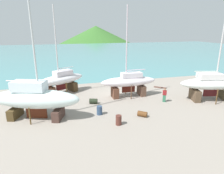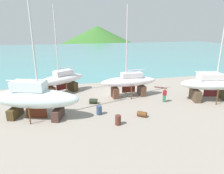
{
  "view_description": "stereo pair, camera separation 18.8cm",
  "coord_description": "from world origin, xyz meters",
  "px_view_note": "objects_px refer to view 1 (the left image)",
  "views": [
    {
      "loc": [
        -6.94,
        -23.6,
        8.41
      ],
      "look_at": [
        -0.81,
        -2.11,
        1.74
      ],
      "focal_mm": 31.56,
      "sensor_mm": 36.0,
      "label": 1
    },
    {
      "loc": [
        -6.76,
        -23.65,
        8.41
      ],
      "look_at": [
        -0.81,
        -2.11,
        1.74
      ],
      "focal_mm": 31.56,
      "sensor_mm": 36.0,
      "label": 2
    }
  ],
  "objects_px": {
    "sailboat_small_center": "(129,82)",
    "barrel_rust_mid": "(119,120)",
    "barrel_rust_near": "(99,110)",
    "worker": "(165,95)",
    "barrel_tipped_right": "(93,101)",
    "sailboat_mid_port": "(35,98)",
    "sailboat_far_slipway": "(212,84)",
    "barrel_ochre": "(142,114)",
    "sailboat_large_starboard": "(61,80)",
    "barrel_tar_black": "(196,81)",
    "barrel_blue_faded": "(198,84)"
  },
  "relations": [
    {
      "from": "barrel_rust_mid",
      "to": "barrel_tar_black",
      "type": "distance_m",
      "value": 19.35
    },
    {
      "from": "barrel_rust_near",
      "to": "sailboat_large_starboard",
      "type": "bearing_deg",
      "value": 112.69
    },
    {
      "from": "worker",
      "to": "sailboat_mid_port",
      "type": "bearing_deg",
      "value": -50.23
    },
    {
      "from": "barrel_ochre",
      "to": "barrel_rust_near",
      "type": "xyz_separation_m",
      "value": [
        -3.98,
        1.64,
        0.18
      ]
    },
    {
      "from": "sailboat_small_center",
      "to": "worker",
      "type": "bearing_deg",
      "value": 138.86
    },
    {
      "from": "worker",
      "to": "barrel_rust_mid",
      "type": "xyz_separation_m",
      "value": [
        -6.98,
        -4.03,
        -0.39
      ]
    },
    {
      "from": "sailboat_mid_port",
      "to": "barrel_ochre",
      "type": "relative_size",
      "value": 15.26
    },
    {
      "from": "barrel_rust_mid",
      "to": "sailboat_far_slipway",
      "type": "bearing_deg",
      "value": 13.64
    },
    {
      "from": "barrel_blue_faded",
      "to": "barrel_tipped_right",
      "type": "distance_m",
      "value": 17.18
    },
    {
      "from": "sailboat_small_center",
      "to": "sailboat_far_slipway",
      "type": "bearing_deg",
      "value": 157.16
    },
    {
      "from": "sailboat_small_center",
      "to": "worker",
      "type": "relative_size",
      "value": 6.71
    },
    {
      "from": "barrel_rust_near",
      "to": "worker",
      "type": "bearing_deg",
      "value": 9.67
    },
    {
      "from": "sailboat_large_starboard",
      "to": "barrel_ochre",
      "type": "xyz_separation_m",
      "value": [
        7.36,
        -9.71,
        -1.61
      ]
    },
    {
      "from": "barrel_rust_mid",
      "to": "barrel_rust_near",
      "type": "bearing_deg",
      "value": 114.23
    },
    {
      "from": "barrel_tipped_right",
      "to": "sailboat_mid_port",
      "type": "bearing_deg",
      "value": -159.45
    },
    {
      "from": "barrel_blue_faded",
      "to": "barrel_rust_mid",
      "type": "distance_m",
      "value": 18.02
    },
    {
      "from": "barrel_rust_near",
      "to": "barrel_tar_black",
      "type": "bearing_deg",
      "value": 23.41
    },
    {
      "from": "sailboat_far_slipway",
      "to": "barrel_ochre",
      "type": "height_order",
      "value": "sailboat_far_slipway"
    },
    {
      "from": "sailboat_far_slipway",
      "to": "barrel_rust_mid",
      "type": "height_order",
      "value": "sailboat_far_slipway"
    },
    {
      "from": "sailboat_small_center",
      "to": "barrel_ochre",
      "type": "distance_m",
      "value": 6.37
    },
    {
      "from": "sailboat_far_slipway",
      "to": "sailboat_mid_port",
      "type": "xyz_separation_m",
      "value": [
        -19.93,
        0.44,
        0.03
      ]
    },
    {
      "from": "barrel_rust_mid",
      "to": "barrel_ochre",
      "type": "distance_m",
      "value": 2.98
    },
    {
      "from": "worker",
      "to": "barrel_rust_mid",
      "type": "height_order",
      "value": "worker"
    },
    {
      "from": "barrel_ochre",
      "to": "barrel_blue_faded",
      "type": "bearing_deg",
      "value": 31.52
    },
    {
      "from": "worker",
      "to": "barrel_tipped_right",
      "type": "distance_m",
      "value": 8.41
    },
    {
      "from": "barrel_rust_mid",
      "to": "barrel_tipped_right",
      "type": "xyz_separation_m",
      "value": [
        -1.22,
        5.78,
        -0.15
      ]
    },
    {
      "from": "sailboat_far_slipway",
      "to": "barrel_rust_near",
      "type": "xyz_separation_m",
      "value": [
        -13.84,
        -0.43,
        -1.58
      ]
    },
    {
      "from": "sailboat_large_starboard",
      "to": "barrel_blue_faded",
      "type": "bearing_deg",
      "value": 145.94
    },
    {
      "from": "worker",
      "to": "barrel_rust_mid",
      "type": "distance_m",
      "value": 8.07
    },
    {
      "from": "barrel_blue_faded",
      "to": "barrel_rust_mid",
      "type": "xyz_separation_m",
      "value": [
        -15.67,
        -8.9,
        0.17
      ]
    },
    {
      "from": "sailboat_far_slipway",
      "to": "barrel_rust_mid",
      "type": "relative_size",
      "value": 12.7
    },
    {
      "from": "sailboat_small_center",
      "to": "barrel_rust_near",
      "type": "distance_m",
      "value": 6.72
    },
    {
      "from": "sailboat_small_center",
      "to": "sailboat_mid_port",
      "type": "height_order",
      "value": "sailboat_mid_port"
    },
    {
      "from": "sailboat_large_starboard",
      "to": "barrel_ochre",
      "type": "height_order",
      "value": "sailboat_large_starboard"
    },
    {
      "from": "sailboat_small_center",
      "to": "barrel_rust_mid",
      "type": "relative_size",
      "value": 12.14
    },
    {
      "from": "sailboat_mid_port",
      "to": "barrel_tipped_right",
      "type": "xyz_separation_m",
      "value": [
        6.05,
        2.27,
        -1.76
      ]
    },
    {
      "from": "sailboat_large_starboard",
      "to": "barrel_tar_black",
      "type": "relative_size",
      "value": 13.71
    },
    {
      "from": "sailboat_large_starboard",
      "to": "barrel_rust_mid",
      "type": "xyz_separation_m",
      "value": [
        4.56,
        -10.71,
        -1.42
      ]
    },
    {
      "from": "barrel_blue_faded",
      "to": "barrel_ochre",
      "type": "distance_m",
      "value": 15.11
    },
    {
      "from": "barrel_tipped_right",
      "to": "sailboat_far_slipway",
      "type": "bearing_deg",
      "value": -11.06
    },
    {
      "from": "worker",
      "to": "barrel_blue_faded",
      "type": "height_order",
      "value": "worker"
    },
    {
      "from": "sailboat_small_center",
      "to": "barrel_rust_mid",
      "type": "xyz_separation_m",
      "value": [
        -3.62,
        -7.1,
        -1.46
      ]
    },
    {
      "from": "sailboat_large_starboard",
      "to": "barrel_tipped_right",
      "type": "height_order",
      "value": "sailboat_large_starboard"
    },
    {
      "from": "barrel_rust_mid",
      "to": "sailboat_mid_port",
      "type": "bearing_deg",
      "value": 154.21
    },
    {
      "from": "sailboat_large_starboard",
      "to": "barrel_ochre",
      "type": "bearing_deg",
      "value": 98.22
    },
    {
      "from": "barrel_tar_black",
      "to": "sailboat_far_slipway",
      "type": "bearing_deg",
      "value": -117.56
    },
    {
      "from": "barrel_rust_near",
      "to": "sailboat_small_center",
      "type": "bearing_deg",
      "value": 42.87
    },
    {
      "from": "sailboat_far_slipway",
      "to": "sailboat_large_starboard",
      "type": "bearing_deg",
      "value": 170.98
    },
    {
      "from": "barrel_rust_mid",
      "to": "worker",
      "type": "bearing_deg",
      "value": 30.01
    },
    {
      "from": "barrel_ochre",
      "to": "worker",
      "type": "bearing_deg",
      "value": 35.91
    }
  ]
}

